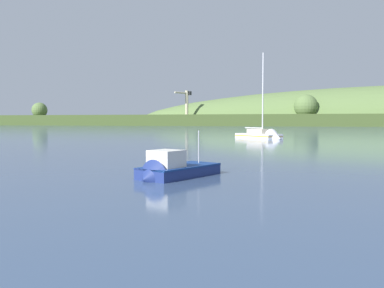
{
  "coord_description": "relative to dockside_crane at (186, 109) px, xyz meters",
  "views": [
    {
      "loc": [
        19.04,
        13.02,
        2.9
      ],
      "look_at": [
        7.25,
        44.21,
        0.95
      ],
      "focal_mm": 37.94,
      "sensor_mm": 36.0,
      "label": 1
    }
  ],
  "objects": [
    {
      "name": "fishing_boat_moored",
      "position": [
        73.29,
        -187.98,
        -8.68
      ],
      "size": [
        3.32,
        5.26,
        3.11
      ],
      "rotation": [
        0.0,
        0.0,
        4.4
      ],
      "color": "navy",
      "rests_on": "ground"
    },
    {
      "name": "dockside_crane",
      "position": [
        0.0,
        0.0,
        0.0
      ],
      "size": [
        6.56,
        11.05,
        19.13
      ],
      "rotation": [
        0.0,
        0.0,
        4.29
      ],
      "color": "#4C4C51",
      "rests_on": "ground"
    },
    {
      "name": "sailboat_midwater_white",
      "position": [
        69.36,
        -143.02,
        -8.63
      ],
      "size": [
        9.02,
        7.88,
        14.8
      ],
      "rotation": [
        0.0,
        0.0,
        5.63
      ],
      "color": "white",
      "rests_on": "ground"
    }
  ]
}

